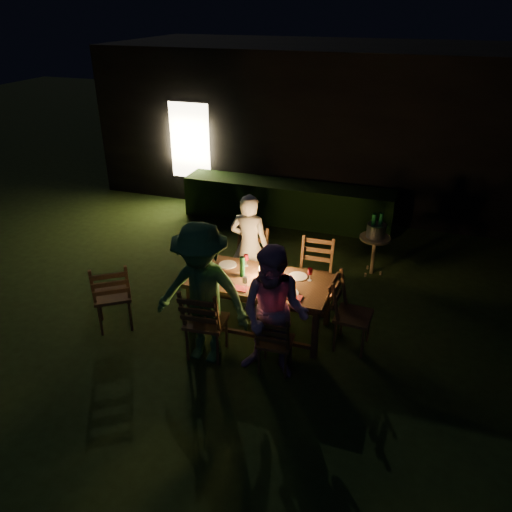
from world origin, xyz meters
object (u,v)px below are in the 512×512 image
(lantern, at_px, (265,267))
(person_opp_left, at_px, (202,295))
(chair_near_right, at_px, (275,351))
(bottle_table, at_px, (242,267))
(bottle_bucket_b, at_px, (380,227))
(dining_table, at_px, (260,284))
(person_opp_right, at_px, (274,314))
(ice_bucket, at_px, (376,231))
(side_table, at_px, (375,241))
(chair_end, at_px, (351,326))
(chair_spare, at_px, (114,306))
(bottle_bucket_a, at_px, (373,228))
(chair_far_right, at_px, (313,287))
(chair_far_left, at_px, (248,276))
(chair_near_left, at_px, (206,333))
(person_house_side, at_px, (249,246))

(lantern, bearing_deg, person_opp_left, -120.27)
(chair_near_right, height_order, lantern, lantern)
(bottle_table, xyz_separation_m, bottle_bucket_b, (1.55, 2.09, -0.09))
(dining_table, bearing_deg, bottle_table, 180.00)
(person_opp_right, distance_m, ice_bucket, 2.99)
(chair_near_right, bearing_deg, side_table, 71.28)
(chair_near_right, height_order, chair_end, chair_end)
(chair_spare, bearing_deg, bottle_bucket_b, 5.49)
(bottle_table, distance_m, bottle_bucket_a, 2.48)
(dining_table, height_order, chair_far_right, chair_far_right)
(chair_near_right, bearing_deg, bottle_table, 129.24)
(ice_bucket, bearing_deg, person_opp_left, -120.79)
(chair_far_left, height_order, chair_end, chair_far_left)
(chair_spare, xyz_separation_m, ice_bucket, (3.15, 2.66, 0.45))
(dining_table, distance_m, chair_far_right, 1.02)
(chair_end, height_order, lantern, lantern)
(chair_near_left, relative_size, lantern, 3.08)
(person_opp_left, xyz_separation_m, side_table, (1.71, 2.87, -0.33))
(chair_far_right, relative_size, side_table, 1.59)
(chair_far_left, distance_m, person_house_side, 0.48)
(chair_near_right, relative_size, chair_far_left, 0.83)
(bottle_table, height_order, bottle_bucket_a, bottle_table)
(bottle_bucket_a, bearing_deg, bottle_table, -125.87)
(chair_near_left, relative_size, ice_bucket, 3.59)
(person_opp_right, bearing_deg, chair_far_left, 119.48)
(chair_far_right, bearing_deg, chair_near_right, 83.81)
(dining_table, xyz_separation_m, ice_bucket, (1.25, 2.05, 0.08))
(person_house_side, bearing_deg, bottle_bucket_a, -143.81)
(ice_bucket, bearing_deg, chair_far_left, -143.06)
(bottle_bucket_b, bearing_deg, bottle_bucket_a, -141.34)
(person_house_side, bearing_deg, dining_table, 118.76)
(chair_end, xyz_separation_m, ice_bucket, (0.03, 2.06, 0.46))
(bottle_table, xyz_separation_m, side_table, (1.50, 2.05, -0.32))
(chair_spare, xyz_separation_m, bottle_table, (1.64, 0.61, 0.59))
(dining_table, bearing_deg, person_opp_right, -61.24)
(bottle_bucket_a, bearing_deg, chair_end, -89.32)
(chair_near_left, xyz_separation_m, person_opp_right, (0.90, -0.05, 0.51))
(chair_far_left, xyz_separation_m, lantern, (0.50, -0.73, 0.60))
(lantern, bearing_deg, bottle_bucket_b, 58.46)
(side_table, distance_m, bottle_bucket_b, 0.25)
(chair_near_left, bearing_deg, bottle_bucket_b, 53.50)
(person_house_side, bearing_deg, chair_near_right, 119.56)
(bottle_bucket_a, xyz_separation_m, bottle_bucket_b, (0.10, 0.08, 0.00))
(bottle_table, bearing_deg, person_house_side, 103.33)
(person_opp_left, xyz_separation_m, bottle_bucket_b, (1.76, 2.91, -0.09))
(chair_far_right, height_order, person_opp_left, person_opp_left)
(bottle_table, bearing_deg, chair_end, -0.33)
(chair_far_left, bearing_deg, chair_far_right, -179.88)
(side_table, bearing_deg, chair_far_right, -118.60)
(chair_far_left, height_order, chair_spare, chair_spare)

